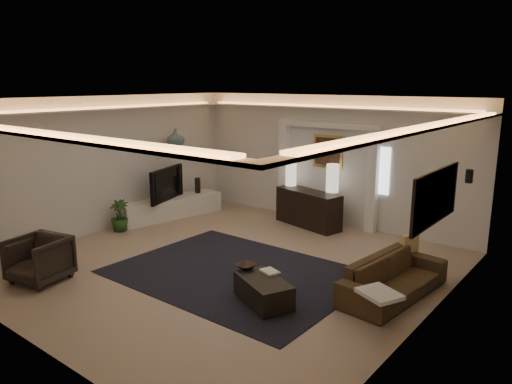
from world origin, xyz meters
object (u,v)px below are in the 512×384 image
Objects in this scene: console at (308,209)px; sofa at (394,278)px; coffee_table at (263,291)px; armchair at (39,259)px.

console is 0.80× the size of sofa.
coffee_table is at bearing 142.18° from sofa.
coffee_table is 3.72m from armchair.
console is at bearing 60.22° from armchair.
armchair is (-3.36, -1.61, 0.17)m from coffee_table.
coffee_table is at bearing -53.66° from console.
console is 1.96× the size of armchair.
sofa is 2.00m from coffee_table.
console reaches higher than armchair.
sofa reaches higher than coffee_table.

